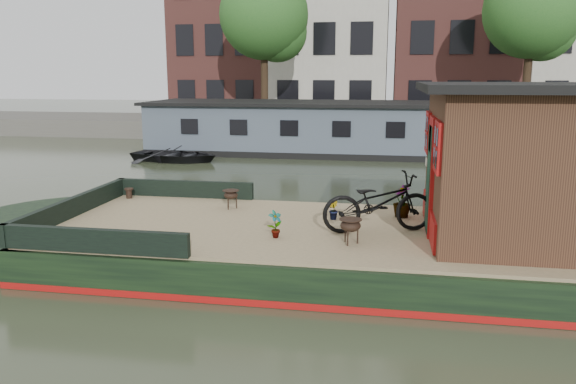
% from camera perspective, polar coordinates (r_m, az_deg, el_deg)
% --- Properties ---
extents(ground, '(120.00, 120.00, 0.00)m').
position_cam_1_polar(ground, '(9.72, 11.30, -7.62)').
color(ground, '#2A301F').
rests_on(ground, ground).
extents(houseboat_hull, '(14.01, 4.02, 0.60)m').
position_cam_1_polar(houseboat_hull, '(9.68, 3.43, -5.77)').
color(houseboat_hull, black).
rests_on(houseboat_hull, ground).
extents(houseboat_deck, '(11.80, 3.80, 0.05)m').
position_cam_1_polar(houseboat_deck, '(9.53, 11.45, -4.07)').
color(houseboat_deck, '#9D8561').
rests_on(houseboat_deck, houseboat_hull).
extents(bow_bulwark, '(3.00, 4.00, 0.35)m').
position_cam_1_polar(bow_bulwark, '(10.61, -17.01, -1.62)').
color(bow_bulwark, black).
rests_on(bow_bulwark, houseboat_deck).
extents(cabin, '(4.00, 3.50, 2.42)m').
position_cam_1_polar(cabin, '(9.59, 24.95, 2.82)').
color(cabin, black).
rests_on(cabin, houseboat_deck).
extents(bicycle, '(1.98, 1.21, 0.98)m').
position_cam_1_polar(bicycle, '(9.32, 9.18, -1.06)').
color(bicycle, black).
rests_on(bicycle, houseboat_deck).
extents(potted_plant_a, '(0.28, 0.28, 0.45)m').
position_cam_1_polar(potted_plant_a, '(8.91, -1.30, -3.29)').
color(potted_plant_a, brown).
rests_on(potted_plant_a, houseboat_deck).
extents(potted_plant_b, '(0.25, 0.25, 0.36)m').
position_cam_1_polar(potted_plant_b, '(10.09, 4.58, -1.79)').
color(potted_plant_b, brown).
rests_on(potted_plant_b, houseboat_deck).
extents(potted_plant_d, '(0.46, 0.46, 0.59)m').
position_cam_1_polar(potted_plant_d, '(10.40, 11.50, -0.92)').
color(potted_plant_d, brown).
rests_on(potted_plant_d, houseboat_deck).
extents(potted_plant_e, '(0.12, 0.15, 0.26)m').
position_cam_1_polar(potted_plant_e, '(9.22, -22.03, -4.25)').
color(potted_plant_e, brown).
rests_on(potted_plant_e, houseboat_deck).
extents(brazier_front, '(0.45, 0.45, 0.40)m').
position_cam_1_polar(brazier_front, '(8.66, 6.35, -3.99)').
color(brazier_front, black).
rests_on(brazier_front, houseboat_deck).
extents(brazier_rear, '(0.38, 0.38, 0.37)m').
position_cam_1_polar(brazier_rear, '(10.92, -5.82, -0.74)').
color(brazier_rear, black).
rests_on(brazier_rear, houseboat_deck).
extents(bollard_port, '(0.19, 0.19, 0.21)m').
position_cam_1_polar(bollard_port, '(12.25, -15.85, -0.12)').
color(bollard_port, black).
rests_on(bollard_port, houseboat_deck).
extents(bollard_stbd, '(0.16, 0.16, 0.19)m').
position_cam_1_polar(bollard_stbd, '(8.66, -13.15, -4.95)').
color(bollard_stbd, black).
rests_on(bollard_stbd, houseboat_deck).
extents(dinghy, '(3.72, 2.91, 0.70)m').
position_cam_1_polar(dinghy, '(21.65, -11.42, 4.04)').
color(dinghy, black).
rests_on(dinghy, ground).
extents(far_houseboat, '(20.40, 4.40, 2.11)m').
position_cam_1_polar(far_houseboat, '(23.28, 10.81, 6.13)').
color(far_houseboat, '#444D5B').
rests_on(far_houseboat, ground).
extents(quay, '(60.00, 6.00, 0.90)m').
position_cam_1_polar(quay, '(29.80, 10.66, 6.33)').
color(quay, '#47443F').
rests_on(quay, ground).
extents(tree_left, '(4.40, 4.40, 7.40)m').
position_cam_1_polar(tree_left, '(29.01, -2.13, 17.15)').
color(tree_left, '#332316').
rests_on(tree_left, quay).
extents(tree_right, '(4.40, 4.40, 7.40)m').
position_cam_1_polar(tree_right, '(29.09, 23.81, 16.18)').
color(tree_right, '#332316').
rests_on(tree_right, quay).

